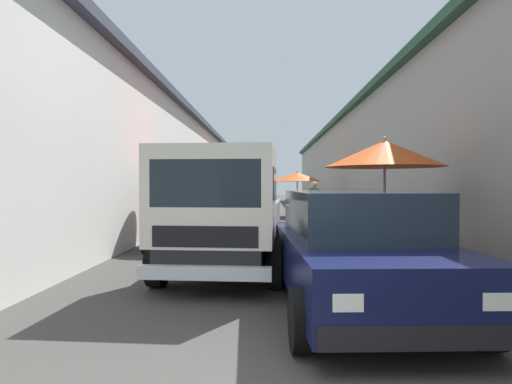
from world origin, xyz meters
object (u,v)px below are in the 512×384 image
fruit_stall_near_left (385,170)px  vendor_by_crates (314,202)px  fruit_stall_near_right (200,177)px  fruit_stall_mid_lane (230,183)px  parked_scooter (156,231)px  delivery_truck (223,215)px  hatchback_car (356,249)px  plastic_stool (295,214)px  fruit_stall_far_right (297,182)px

fruit_stall_near_left → vendor_by_crates: fruit_stall_near_left is taller
fruit_stall_near_right → fruit_stall_mid_lane: 11.57m
vendor_by_crates → parked_scooter: (-4.72, 4.18, -0.50)m
delivery_truck → fruit_stall_near_left: bearing=-73.9°
fruit_stall_mid_lane → delivery_truck: (-15.46, -1.21, -0.58)m
hatchback_car → parked_scooter: 5.79m
plastic_stool → delivery_truck: bearing=169.8°
fruit_stall_near_right → hatchback_car: 6.28m
parked_scooter → plastic_stool: (7.64, -3.72, -0.12)m
fruit_stall_far_right → parked_scooter: fruit_stall_far_right is taller
fruit_stall_mid_lane → parked_scooter: 12.70m
fruit_stall_mid_lane → hatchback_car: (-17.10, -3.04, -0.88)m
fruit_stall_far_right → delivery_truck: size_ratio=0.49×
fruit_stall_near_right → fruit_stall_mid_lane: bearing=1.1°
parked_scooter → fruit_stall_near_right: bearing=-39.0°
hatchback_car → parked_scooter: (4.46, 3.67, -0.29)m
fruit_stall_near_left → plastic_stool: bearing=5.9°
fruit_stall_near_right → parked_scooter: size_ratio=1.36×
fruit_stall_near_left → vendor_by_crates: size_ratio=1.47×
vendor_by_crates → hatchback_car: bearing=176.9°
vendor_by_crates → fruit_stall_near_right: bearing=137.8°
delivery_truck → vendor_by_crates: size_ratio=3.06×
fruit_stall_far_right → fruit_stall_near_right: size_ratio=1.06×
hatchback_car → vendor_by_crates: vendor_by_crates is taller
fruit_stall_far_right → fruit_stall_mid_lane: fruit_stall_far_right is taller
vendor_by_crates → parked_scooter: bearing=138.5°
fruit_stall_far_right → delivery_truck: (-13.49, 2.18, -0.62)m
fruit_stall_near_left → delivery_truck: (-0.83, 2.87, -0.76)m
fruit_stall_near_right → hatchback_car: size_ratio=0.58×
fruit_stall_far_right → fruit_stall_near_left: (-12.66, -0.69, 0.14)m
vendor_by_crates → plastic_stool: size_ratio=3.77×
fruit_stall_near_left → plastic_stool: fruit_stall_near_left is taller
fruit_stall_mid_lane → delivery_truck: 15.51m
fruit_stall_far_right → delivery_truck: fruit_stall_far_right is taller
fruit_stall_mid_lane → plastic_stool: (-5.00, -3.09, -1.29)m
fruit_stall_near_right → hatchback_car: (-5.53, -2.81, -1.00)m
vendor_by_crates → plastic_stool: bearing=8.9°
fruit_stall_near_right → vendor_by_crates: fruit_stall_near_right is taller
fruit_stall_near_right → fruit_stall_near_left: bearing=-128.4°
fruit_stall_near_left → parked_scooter: fruit_stall_near_left is taller
fruit_stall_near_left → fruit_stall_mid_lane: 15.19m
fruit_stall_near_left → hatchback_car: (-2.47, 1.04, -1.06)m
fruit_stall_far_right → fruit_stall_near_right: 10.11m
plastic_stool → fruit_stall_near_right: bearing=156.5°
fruit_stall_far_right → delivery_truck: 13.68m
fruit_stall_near_left → delivery_truck: 3.08m
fruit_stall_near_left → plastic_stool: (9.63, 0.99, -1.47)m
hatchback_car → plastic_stool: (12.10, -0.05, -0.41)m
parked_scooter → fruit_stall_near_left: bearing=-112.9°
fruit_stall_near_right → fruit_stall_mid_lane: fruit_stall_near_right is taller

